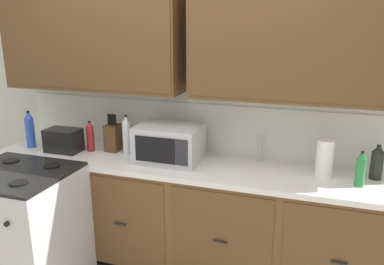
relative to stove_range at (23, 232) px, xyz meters
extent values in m
cube|color=silver|center=(1.00, 0.96, 0.81)|extent=(4.29, 0.05, 2.55)
cube|color=silver|center=(1.00, 0.93, 0.64)|extent=(3.09, 0.01, 0.40)
cube|color=brown|center=(0.21, 0.76, 1.41)|extent=(1.49, 0.34, 0.95)
cube|color=brown|center=(0.21, 0.59, 1.41)|extent=(1.46, 0.01, 0.89)
cube|color=brown|center=(1.80, 0.76, 1.41)|extent=(1.49, 0.34, 0.95)
cube|color=brown|center=(1.80, 0.59, 1.41)|extent=(1.46, 0.01, 0.89)
cube|color=black|center=(1.00, 0.66, -0.42)|extent=(3.03, 0.48, 0.10)
cube|color=brown|center=(1.00, 0.63, 0.01)|extent=(3.09, 0.60, 0.77)
cube|color=brown|center=(-0.15, 0.33, 0.01)|extent=(0.71, 0.01, 0.71)
cube|color=black|center=(-0.15, 0.31, 0.01)|extent=(0.10, 0.01, 0.01)
cube|color=brown|center=(0.62, 0.33, 0.01)|extent=(0.71, 0.01, 0.71)
cube|color=black|center=(0.62, 0.31, 0.01)|extent=(0.10, 0.01, 0.01)
cube|color=brown|center=(1.39, 0.33, 0.01)|extent=(0.71, 0.01, 0.71)
cube|color=black|center=(1.39, 0.31, 0.01)|extent=(0.10, 0.01, 0.01)
cube|color=brown|center=(2.16, 0.33, 0.01)|extent=(0.71, 0.01, 0.71)
cube|color=black|center=(2.16, 0.31, 0.01)|extent=(0.10, 0.01, 0.01)
cube|color=white|center=(1.00, 0.63, 0.42)|extent=(3.12, 0.63, 0.04)
cube|color=#A8AAAF|center=(1.56, 0.66, 0.42)|extent=(0.56, 0.38, 0.02)
cube|color=#B7B7BC|center=(0.00, 0.00, -0.01)|extent=(0.76, 0.66, 0.92)
cube|color=black|center=(0.00, 0.00, 0.46)|extent=(0.74, 0.65, 0.02)
cylinder|color=black|center=(0.18, -0.16, 0.47)|extent=(0.12, 0.12, 0.01)
cylinder|color=black|center=(-0.18, 0.16, 0.47)|extent=(0.12, 0.12, 0.01)
cylinder|color=black|center=(0.18, 0.16, 0.47)|extent=(0.12, 0.12, 0.01)
cylinder|color=black|center=(0.22, -0.34, 0.28)|extent=(0.03, 0.02, 0.03)
cube|color=#B7B7BC|center=(0.90, 0.63, 0.58)|extent=(0.48, 0.36, 0.28)
cube|color=black|center=(0.86, 0.45, 0.58)|extent=(0.31, 0.01, 0.19)
cube|color=#28282D|center=(1.06, 0.45, 0.58)|extent=(0.10, 0.01, 0.19)
cube|color=black|center=(-0.01, 0.56, 0.53)|extent=(0.28, 0.18, 0.19)
cube|color=black|center=(-0.06, 0.56, 0.62)|extent=(0.02, 0.13, 0.01)
cube|color=black|center=(0.04, 0.56, 0.62)|extent=(0.02, 0.13, 0.01)
cube|color=#52361E|center=(0.37, 0.72, 0.55)|extent=(0.11, 0.14, 0.22)
cylinder|color=black|center=(0.34, 0.71, 0.70)|extent=(0.02, 0.02, 0.09)
cylinder|color=black|center=(0.36, 0.71, 0.70)|extent=(0.02, 0.02, 0.09)
cylinder|color=black|center=(0.38, 0.71, 0.70)|extent=(0.02, 0.02, 0.09)
cylinder|color=black|center=(0.40, 0.71, 0.70)|extent=(0.02, 0.02, 0.09)
cylinder|color=#B2B5BA|center=(1.56, 0.84, 0.54)|extent=(0.02, 0.02, 0.20)
cylinder|color=white|center=(2.03, 0.67, 0.57)|extent=(0.12, 0.12, 0.26)
cylinder|color=#237A38|center=(2.25, 0.57, 0.53)|extent=(0.06, 0.06, 0.19)
cone|color=#237A38|center=(2.25, 0.57, 0.65)|extent=(0.05, 0.05, 0.05)
cylinder|color=black|center=(2.25, 0.57, 0.67)|extent=(0.02, 0.02, 0.02)
cylinder|color=blue|center=(-0.34, 0.57, 0.56)|extent=(0.07, 0.07, 0.25)
cone|color=blue|center=(-0.34, 0.57, 0.72)|extent=(0.07, 0.07, 0.06)
cylinder|color=black|center=(-0.34, 0.57, 0.75)|extent=(0.03, 0.03, 0.02)
cylinder|color=black|center=(2.36, 0.74, 0.53)|extent=(0.08, 0.08, 0.19)
cone|color=black|center=(2.36, 0.74, 0.65)|extent=(0.07, 0.07, 0.05)
cylinder|color=black|center=(2.36, 0.74, 0.67)|extent=(0.03, 0.03, 0.02)
cylinder|color=silver|center=(0.52, 0.67, 0.57)|extent=(0.07, 0.07, 0.26)
cone|color=silver|center=(0.52, 0.67, 0.73)|extent=(0.06, 0.06, 0.07)
cylinder|color=black|center=(0.52, 0.67, 0.75)|extent=(0.02, 0.02, 0.02)
cylinder|color=maroon|center=(0.20, 0.65, 0.54)|extent=(0.06, 0.06, 0.21)
cone|color=maroon|center=(0.20, 0.65, 0.67)|extent=(0.06, 0.06, 0.05)
cylinder|color=black|center=(0.20, 0.65, 0.68)|extent=(0.02, 0.02, 0.02)
camera|label=1|loc=(1.95, -1.98, 1.46)|focal=36.12mm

